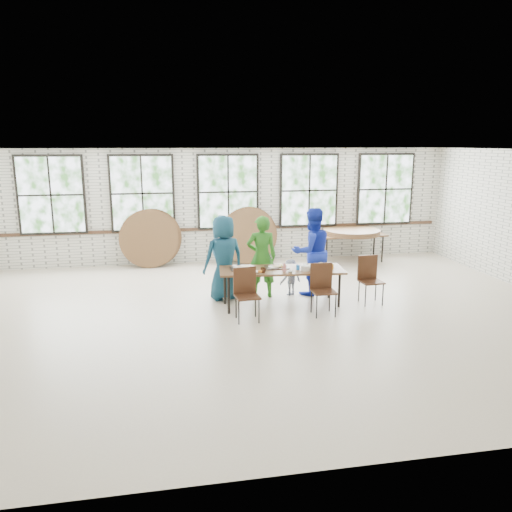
{
  "coord_description": "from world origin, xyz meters",
  "views": [
    {
      "loc": [
        -1.66,
        -8.6,
        3.13
      ],
      "look_at": [
        0.0,
        0.4,
        1.05
      ],
      "focal_mm": 35.0,
      "sensor_mm": 36.0,
      "label": 1
    }
  ],
  "objects_px": {
    "dining_table": "(282,272)",
    "chair_near_left": "(246,289)",
    "storage_table": "(351,236)",
    "chair_near_right": "(322,285)"
  },
  "relations": [
    {
      "from": "chair_near_left",
      "to": "chair_near_right",
      "type": "height_order",
      "value": "same"
    },
    {
      "from": "chair_near_left",
      "to": "chair_near_right",
      "type": "relative_size",
      "value": 1.0
    },
    {
      "from": "dining_table",
      "to": "storage_table",
      "type": "distance_m",
      "value": 4.3
    },
    {
      "from": "chair_near_left",
      "to": "storage_table",
      "type": "xyz_separation_m",
      "value": [
        3.52,
        3.98,
        0.13
      ]
    },
    {
      "from": "chair_near_right",
      "to": "storage_table",
      "type": "xyz_separation_m",
      "value": [
        2.08,
        3.93,
        0.13
      ]
    },
    {
      "from": "dining_table",
      "to": "chair_near_left",
      "type": "distance_m",
      "value": 1.04
    },
    {
      "from": "dining_table",
      "to": "chair_near_left",
      "type": "bearing_deg",
      "value": -136.34
    },
    {
      "from": "chair_near_right",
      "to": "chair_near_left",
      "type": "bearing_deg",
      "value": -176.6
    },
    {
      "from": "dining_table",
      "to": "storage_table",
      "type": "bearing_deg",
      "value": 56.34
    },
    {
      "from": "dining_table",
      "to": "chair_near_right",
      "type": "bearing_deg",
      "value": -37.04
    }
  ]
}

